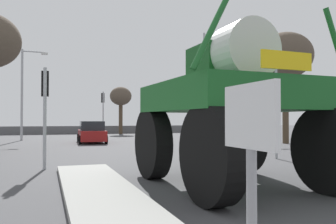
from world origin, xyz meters
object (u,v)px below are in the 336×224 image
Objects in this scene: sedan_ahead at (92,133)px; bare_tree_right at (285,57)px; streetlight_far_left at (24,89)px; bare_tree_far_center at (121,97)px; lane_arrow_sign at (250,165)px; streetlight_far_right at (206,80)px; traffic_signal_near_right at (274,93)px; traffic_signal_near_left at (45,95)px; traffic_signal_far_left at (103,104)px; oversize_sprayer at (231,106)px.

bare_tree_right is at bearing -110.03° from sedan_ahead.
sedan_ahead is 14.41m from bare_tree_right.
streetlight_far_left is 0.94× the size of bare_tree_right.
bare_tree_far_center is (4.90, 13.77, 3.44)m from sedan_ahead.
streetlight_far_right is at bearing 64.75° from lane_arrow_sign.
traffic_signal_near_right is 0.53× the size of streetlight_far_left.
traffic_signal_near_right is at bearing -87.47° from bare_tree_far_center.
streetlight_far_right is at bearing 47.93° from traffic_signal_near_left.
sedan_ahead is at bearing -106.43° from traffic_signal_far_left.
traffic_signal_near_left is 19.38m from streetlight_far_right.
bare_tree_far_center is at bearing 92.53° from traffic_signal_near_right.
bare_tree_right is (14.14, 17.43, 4.61)m from lane_arrow_sign.
bare_tree_far_center is (3.29, 8.29, 1.20)m from traffic_signal_far_left.
lane_arrow_sign is 22.92m from bare_tree_right.
traffic_signal_near_right is 0.71× the size of bare_tree_far_center.
bare_tree_far_center is (-7.50, 18.92, -1.80)m from bare_tree_right.
oversize_sprayer is at bearing -135.73° from traffic_signal_near_right.
lane_arrow_sign is 22.65m from sedan_ahead.
bare_tree_right reaches higher than traffic_signal_far_left.
traffic_signal_far_left is (4.69, 17.85, 0.50)m from traffic_signal_near_left.
sedan_ahead is 10.86m from streetlight_far_right.
traffic_signal_far_left reaches higher than sedan_ahead.
streetlight_far_left is at bearing 96.19° from lane_arrow_sign.
streetlight_far_right reaches higher than sedan_ahead.
streetlight_far_right reaches higher than streetlight_far_left.
streetlight_far_right reaches higher than traffic_signal_near_right.
traffic_signal_near_left is 0.89× the size of traffic_signal_near_right.
streetlight_far_left reaches higher than sedan_ahead.
bare_tree_far_center is (9.57, 9.33, 0.14)m from streetlight_far_left.
bare_tree_right is at bearing -69.72° from streetlight_far_right.
traffic_signal_near_right is 19.99m from streetlight_far_left.
bare_tree_right is at bearing 25.03° from traffic_signal_near_left.
sedan_ahead is at bearing -43.60° from streetlight_far_left.
traffic_signal_near_left is 17.43m from bare_tree_right.
traffic_signal_far_left is at bearing -2.84° from oversize_sprayer.
oversize_sprayer is 31.03m from bare_tree_far_center.
oversize_sprayer is at bearing -90.70° from traffic_signal_far_left.
traffic_signal_far_left is (0.27, 22.45, 0.98)m from oversize_sprayer.
streetlight_far_left is (-6.01, 21.42, 2.04)m from oversize_sprayer.
bare_tree_far_center reaches higher than oversize_sprayer.
streetlight_far_left reaches higher than oversize_sprayer.
traffic_signal_near_right is at bearing -76.03° from traffic_signal_far_left.
streetlight_far_right is at bearing -67.58° from bare_tree_far_center.
streetlight_far_left reaches higher than lane_arrow_sign.
oversize_sprayer is at bearing -96.60° from bare_tree_far_center.
bare_tree_right is (15.47, 7.23, 3.51)m from traffic_signal_near_left.
bare_tree_far_center is at bearing 73.04° from traffic_signal_near_left.
traffic_signal_far_left is 0.45× the size of streetlight_far_right.
oversize_sprayer is at bearing -74.33° from streetlight_far_left.
streetlight_far_left is at bearing 150.68° from bare_tree_right.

